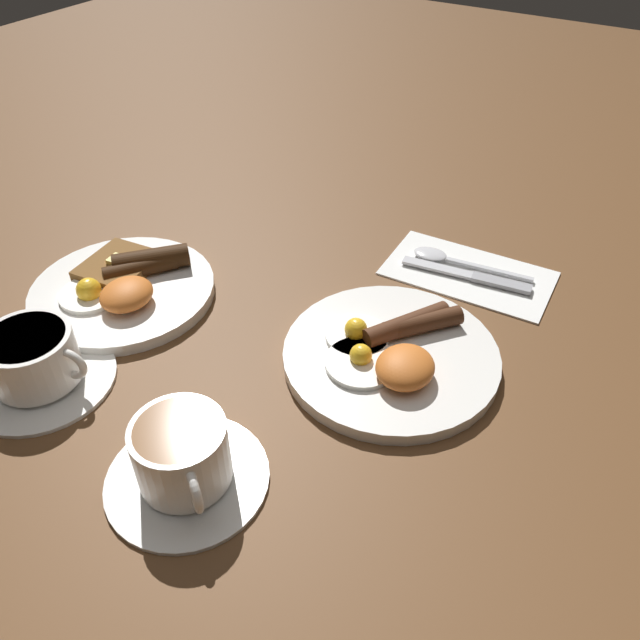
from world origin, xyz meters
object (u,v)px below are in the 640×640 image
teacup_far (35,363)px  knife (473,276)px  teacup_near (183,460)px  breakfast_plate_near (391,354)px  breakfast_plate_far (124,286)px  spoon (443,257)px

teacup_far → knife: 0.53m
teacup_near → breakfast_plate_near: bearing=-20.4°
breakfast_plate_near → teacup_far: (-0.22, 0.31, 0.02)m
teacup_far → knife: bearing=-38.5°
breakfast_plate_far → teacup_far: bearing=-168.1°
teacup_near → knife: size_ratio=0.89×
spoon → knife: bearing=153.3°
breakfast_plate_far → teacup_far: 0.16m
breakfast_plate_far → knife: size_ratio=1.34×
breakfast_plate_near → spoon: (0.21, 0.03, -0.00)m
spoon → teacup_far: bearing=50.3°
breakfast_plate_far → knife: 0.44m
teacup_near → teacup_far: (0.02, 0.22, -0.00)m
teacup_far → breakfast_plate_near: bearing=-54.0°
teacup_far → spoon: 0.52m
breakfast_plate_near → teacup_far: size_ratio=1.52×
teacup_far → knife: size_ratio=0.93×
teacup_near → knife: bearing=-14.6°
teacup_far → teacup_near: bearing=-94.3°
breakfast_plate_far → teacup_near: (-0.17, -0.25, 0.02)m
breakfast_plate_far → knife: bearing=-54.7°
teacup_near → knife: 0.45m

